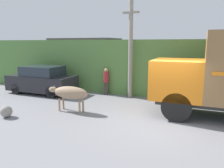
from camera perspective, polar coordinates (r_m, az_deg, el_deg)
name	(u,v)px	position (r m, az deg, el deg)	size (l,w,h in m)	color
ground_plane	(163,123)	(8.86, 13.13, -9.97)	(60.00, 60.00, 0.00)	gray
hillside_embankment	(180,65)	(14.95, 17.46, 4.65)	(32.00, 5.54, 3.27)	#568442
building_backdrop	(86,63)	(15.45, -6.88, 5.53)	(4.40, 2.70, 3.39)	#C6B793
brown_cow	(70,93)	(10.05, -10.94, -2.32)	(2.04, 0.58, 1.16)	#9E7F60
parked_suv	(42,80)	(14.15, -17.88, 0.95)	(4.20, 1.80, 1.69)	#232328
pedestrian_on_hill	(106,80)	(13.07, -1.53, 1.03)	(0.38, 0.38, 1.60)	#38332D
utility_pole	(131,49)	(12.27, 4.86, 9.22)	(0.90, 0.24, 5.33)	gray
roadside_rock	(6,112)	(10.24, -25.89, -6.49)	(0.49, 0.49, 0.49)	gray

